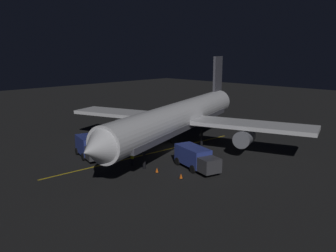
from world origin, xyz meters
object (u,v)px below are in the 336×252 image
(baggage_truck, at_px, (89,147))
(catering_truck, at_px, (196,158))
(traffic_cone_near_left, at_px, (181,176))
(ground_crew_worker, at_px, (132,158))
(airliner, at_px, (180,117))
(traffic_cone_near_right, at_px, (157,170))

(baggage_truck, height_order, catering_truck, baggage_truck)
(baggage_truck, relative_size, catering_truck, 0.90)
(catering_truck, relative_size, traffic_cone_near_left, 12.20)
(ground_crew_worker, relative_size, traffic_cone_near_left, 3.16)
(ground_crew_worker, height_order, traffic_cone_near_left, ground_crew_worker)
(ground_crew_worker, distance_m, traffic_cone_near_left, 6.99)
(airliner, relative_size, traffic_cone_near_right, 70.86)
(baggage_truck, height_order, traffic_cone_near_left, baggage_truck)
(airliner, xyz_separation_m, traffic_cone_near_left, (-7.99, 8.73, -4.01))
(airliner, relative_size, ground_crew_worker, 22.40)
(traffic_cone_near_left, bearing_deg, ground_crew_worker, 6.00)
(baggage_truck, bearing_deg, airliner, -114.76)
(catering_truck, xyz_separation_m, traffic_cone_near_left, (-0.85, 3.38, -1.01))
(baggage_truck, distance_m, catering_truck, 13.55)
(baggage_truck, distance_m, ground_crew_worker, 6.43)
(airliner, relative_size, baggage_truck, 6.45)
(airliner, height_order, traffic_cone_near_right, airliner)
(ground_crew_worker, bearing_deg, traffic_cone_near_right, -175.35)
(catering_truck, distance_m, traffic_cone_near_right, 4.56)
(catering_truck, height_order, traffic_cone_near_right, catering_truck)
(traffic_cone_near_right, bearing_deg, catering_truck, -121.14)
(catering_truck, xyz_separation_m, traffic_cone_near_right, (2.30, 3.80, -1.01))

